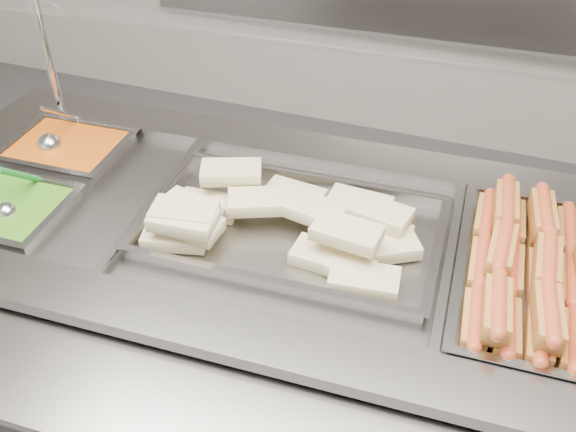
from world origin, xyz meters
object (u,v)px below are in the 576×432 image
(ladle, at_px, (51,143))
(serving_spoon, at_px, (9,206))
(pan_hotdogs, at_px, (536,287))
(pan_wraps, at_px, (292,233))
(sneeze_guard, at_px, (296,39))
(steam_counter, at_px, (271,343))

(ladle, relative_size, serving_spoon, 1.10)
(pan_hotdogs, height_order, pan_wraps, same)
(pan_hotdogs, relative_size, ladle, 2.95)
(sneeze_guard, distance_m, serving_spoon, 0.87)
(steam_counter, xyz_separation_m, pan_wraps, (0.07, 0.00, 0.46))
(steam_counter, bearing_deg, ladle, 171.50)
(pan_hotdogs, distance_m, pan_wraps, 0.61)
(ladle, bearing_deg, pan_wraps, -7.65)
(steam_counter, height_order, pan_wraps, pan_wraps)
(sneeze_guard, bearing_deg, pan_hotdogs, -16.98)
(steam_counter, xyz_separation_m, pan_hotdogs, (0.68, 0.03, 0.44))
(pan_hotdogs, bearing_deg, ladle, 176.60)
(steam_counter, bearing_deg, sneeze_guard, 92.30)
(sneeze_guard, bearing_deg, serving_spoon, -146.78)
(steam_counter, relative_size, pan_wraps, 2.75)
(sneeze_guard, height_order, pan_wraps, sneeze_guard)
(pan_wraps, distance_m, serving_spoon, 0.75)
(sneeze_guard, xyz_separation_m, pan_hotdogs, (0.69, -0.21, -0.44))
(sneeze_guard, distance_m, pan_wraps, 0.49)
(steam_counter, height_order, pan_hotdogs, pan_hotdogs)
(sneeze_guard, relative_size, pan_hotdogs, 2.95)
(sneeze_guard, height_order, serving_spoon, sneeze_guard)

